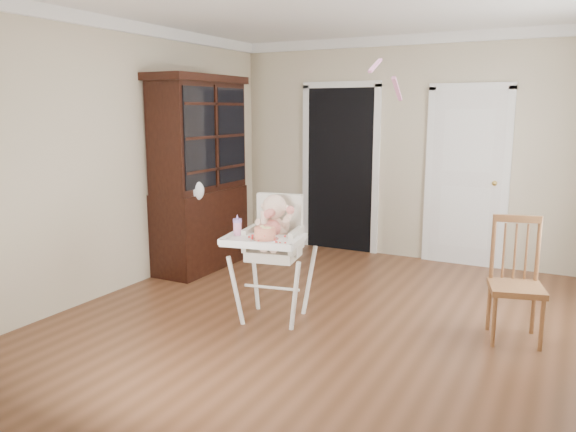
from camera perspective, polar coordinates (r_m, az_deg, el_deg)
The scene contains 13 objects.
floor at distance 5.03m, azimuth 3.82°, elevation -10.61°, with size 5.00×5.00×0.00m, color #55321D.
wall_back at distance 7.06m, azimuth 12.22°, elevation 6.64°, with size 4.50×4.50×0.00m, color beige.
wall_left at distance 5.97m, azimuth -16.30°, elevation 5.73°, with size 5.00×5.00×0.00m, color beige.
crown_molding at distance 4.75m, azimuth 4.24°, elevation 20.56°, with size 4.50×5.00×0.12m, color white, non-canonical shape.
doorway at distance 7.36m, azimuth 5.32°, elevation 5.11°, with size 1.06×0.05×2.22m.
closet_door at distance 6.92m, azimuth 17.67°, elevation 3.58°, with size 0.96×0.09×2.13m.
high_chair at distance 4.86m, azimuth -1.51°, elevation -2.75°, with size 0.77×0.90×1.12m.
baby at distance 4.85m, azimuth -1.40°, elevation -0.80°, with size 0.35×0.26×0.50m.
cake at distance 4.60m, azimuth -2.35°, elevation -1.77°, with size 0.23×0.23×0.10m.
sippy_cup at distance 4.76m, azimuth -5.16°, elevation -1.07°, with size 0.07×0.07×0.18m.
china_cabinet at distance 6.51m, azimuth -8.96°, elevation 4.25°, with size 0.58×1.31×2.21m.
dining_chair at distance 4.86m, azimuth 22.14°, elevation -6.38°, with size 0.49×0.49×0.99m.
streamer at distance 4.82m, azimuth 8.87°, elevation 14.88°, with size 0.03×0.50×0.02m, color pink, non-canonical shape.
Camera 1 is at (1.87, -4.29, 1.83)m, focal length 35.00 mm.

